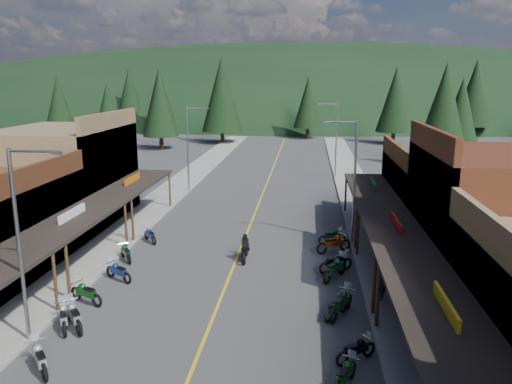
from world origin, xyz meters
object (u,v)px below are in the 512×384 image
(shop_east_2, at_px, (500,222))
(rider_on_bike, at_px, (246,249))
(shop_east_3, at_px, (447,197))
(bike_east_6, at_px, (336,306))
(bike_east_11, at_px, (332,236))
(pine_5, at_px, (475,93))
(pine_3, at_px, (308,102))
(pine_8, at_px, (108,114))
(pine_1, at_px, (160,96))
(pedestrian_east_b, at_px, (358,201))
(bike_west_4, at_px, (39,357))
(streetlight_3, at_px, (335,137))
(bike_west_5, at_px, (64,316))
(bike_west_10, at_px, (150,235))
(pine_4, at_px, (395,99))
(bike_east_7, at_px, (341,303))
(bike_east_9, at_px, (336,261))
(pine_11, at_px, (444,107))
(streetlight_2, at_px, (352,177))
(pedestrian_east_a, at_px, (382,283))
(bike_east_10, at_px, (334,242))
(bike_east_4, at_px, (345,374))
(streetlight_0, at_px, (22,238))
(streetlight_1, at_px, (189,145))
(bike_west_8, at_px, (118,271))
(bike_west_9, at_px, (126,252))
(pine_7, at_px, (130,95))
(bike_east_5, at_px, (356,349))
(bike_east_8, at_px, (335,268))
(bike_west_7, at_px, (86,292))
(shop_west_3, at_px, (66,175))
(pine_10, at_px, (160,104))
(pine_2, at_px, (222,94))
(pine_9, at_px, (461,111))

(shop_east_2, height_order, rider_on_bike, shop_east_2)
(shop_east_3, relative_size, bike_east_6, 5.82)
(bike_east_11, bearing_deg, pine_5, 129.07)
(pine_3, xyz_separation_m, pine_8, (-26.00, -26.00, -0.51))
(pine_1, xyz_separation_m, pedestrian_east_b, (32.23, -54.19, -6.24))
(bike_west_4, height_order, pedestrian_east_b, pedestrian_east_b)
(streetlight_3, height_order, bike_west_5, streetlight_3)
(shop_east_3, relative_size, bike_west_10, 5.81)
(pine_4, distance_m, bike_east_7, 63.91)
(shop_east_3, relative_size, bike_east_7, 4.68)
(bike_east_9, bearing_deg, pine_11, 124.92)
(streetlight_2, xyz_separation_m, pedestrian_east_a, (0.82, -8.68, -3.46))
(streetlight_3, bearing_deg, pine_1, 127.73)
(pine_3, height_order, pedestrian_east_a, pine_3)
(rider_on_bike, bearing_deg, bike_east_10, 18.16)
(pine_4, distance_m, bike_east_4, 69.27)
(streetlight_3, relative_size, pine_8, 0.80)
(pine_8, bearing_deg, bike_east_10, -50.61)
(streetlight_0, xyz_separation_m, bike_east_4, (12.50, -1.81, -3.91))
(streetlight_1, distance_m, bike_east_4, 32.56)
(bike_west_8, height_order, bike_west_9, bike_west_8)
(pine_7, distance_m, pine_11, 64.40)
(streetlight_0, height_order, streetlight_2, same)
(bike_east_5, xyz_separation_m, rider_on_bike, (-5.52, 10.38, 0.15))
(streetlight_2, distance_m, bike_west_9, 14.70)
(pine_8, xyz_separation_m, bike_east_7, (27.75, -42.38, -5.31))
(shop_east_3, bearing_deg, bike_east_6, -120.76)
(bike_east_8, bearing_deg, bike_west_5, -119.29)
(streetlight_2, relative_size, bike_west_7, 3.84)
(shop_west_3, bearing_deg, bike_west_8, -53.49)
(pine_4, xyz_separation_m, pine_11, (2.00, -22.00, -0.05))
(bike_east_7, bearing_deg, pine_1, 138.32)
(shop_east_3, bearing_deg, bike_west_10, -167.46)
(shop_east_2, distance_m, streetlight_3, 29.13)
(bike_east_7, bearing_deg, bike_east_6, -120.83)
(pine_3, relative_size, pedestrian_east_a, 6.48)
(pedestrian_east_b, bearing_deg, bike_east_4, 77.46)
(pine_7, distance_m, bike_east_5, 90.74)
(bike_west_7, height_order, bike_east_5, bike_west_7)
(pine_3, distance_m, bike_west_4, 74.82)
(pine_5, xyz_separation_m, pedestrian_east_b, (-25.77, -56.19, -7.00))
(bike_west_4, xyz_separation_m, bike_east_9, (11.31, 10.96, 0.01))
(bike_west_7, relative_size, bike_west_9, 1.08)
(shop_east_3, bearing_deg, pine_10, 129.37)
(pine_2, relative_size, bike_west_9, 7.25)
(bike_east_4, bearing_deg, pine_5, 96.05)
(pine_4, xyz_separation_m, bike_east_7, (-12.25, -62.38, -6.57))
(pine_9, distance_m, bike_east_6, 51.32)
(streetlight_0, height_order, pine_5, pine_5)
(pine_2, bearing_deg, pine_3, 29.74)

